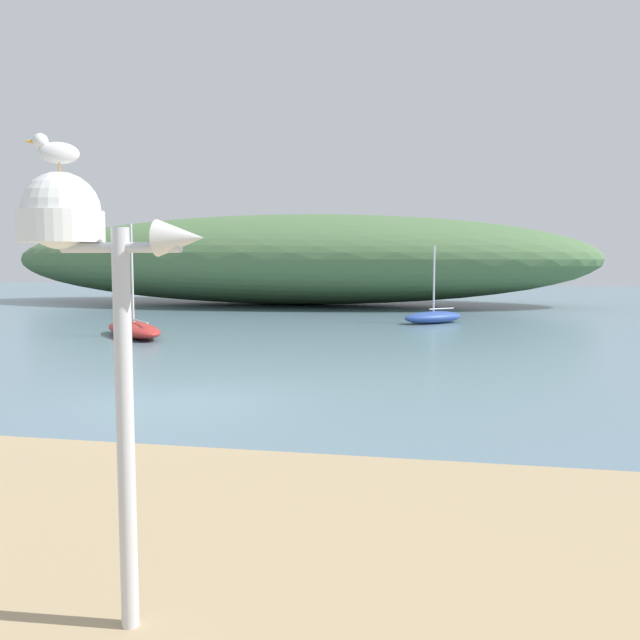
# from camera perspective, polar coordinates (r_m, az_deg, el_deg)

# --- Properties ---
(ground_plane) EXTENTS (120.00, 120.00, 0.00)m
(ground_plane) POSITION_cam_1_polar(r_m,az_deg,el_deg) (13.09, -11.55, -6.94)
(ground_plane) COLOR slate
(distant_hill) EXTENTS (36.52, 13.27, 5.49)m
(distant_hill) POSITION_cam_1_polar(r_m,az_deg,el_deg) (41.27, -2.41, 5.23)
(distant_hill) COLOR #517547
(distant_hill) RESTS_ON ground
(mast_structure) EXTENTS (1.29, 0.56, 3.12)m
(mast_structure) POSITION_cam_1_polar(r_m,az_deg,el_deg) (4.72, -19.97, 5.65)
(mast_structure) COLOR silver
(mast_structure) RESTS_ON beach_sand
(seagull_on_radar) EXTENTS (0.33, 0.24, 0.24)m
(seagull_on_radar) POSITION_cam_1_polar(r_m,az_deg,el_deg) (4.85, -21.78, 13.40)
(seagull_on_radar) COLOR orange
(seagull_on_radar) RESTS_ON mast_structure
(sailboat_by_sandbar) EXTENTS (2.96, 2.81, 3.33)m
(sailboat_by_sandbar) POSITION_cam_1_polar(r_m,az_deg,el_deg) (28.92, 9.74, 0.27)
(sailboat_by_sandbar) COLOR #2D4C9E
(sailboat_by_sandbar) RESTS_ON ground
(sailboat_off_point) EXTENTS (3.91, 4.02, 3.99)m
(sailboat_off_point) POSITION_cam_1_polar(r_m,az_deg,el_deg) (24.42, -15.75, -0.76)
(sailboat_off_point) COLOR #B72D28
(sailboat_off_point) RESTS_ON ground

